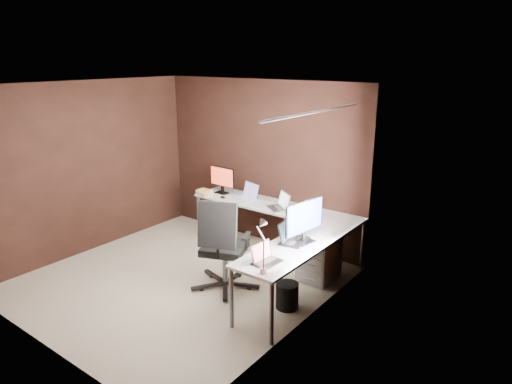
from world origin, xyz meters
TOP-DOWN VIEW (x-y plane):
  - room at (0.34, 0.07)m, footprint 3.60×3.60m
  - desk at (0.84, 1.04)m, footprint 2.65×2.25m
  - drawer_pedestal at (1.43, 1.15)m, footprint 0.42×0.50m
  - monitor_left at (-0.54, 1.52)m, footprint 0.49×0.15m
  - monitor_right at (1.52, 0.58)m, footprint 0.18×0.62m
  - laptop_white at (-0.04, 1.54)m, footprint 0.40×0.33m
  - laptop_silver at (0.62, 1.42)m, footprint 0.44×0.41m
  - laptop_black_big at (1.39, 0.51)m, footprint 0.33×0.42m
  - laptop_black_small at (1.48, -0.13)m, footprint 0.24×0.32m
  - book_stack at (-0.73, 1.30)m, footprint 0.27×0.23m
  - mouse_left at (-0.35, 1.30)m, footprint 0.11×0.08m
  - mouse_corner at (0.93, 1.40)m, footprint 0.09×0.07m
  - desk_lamp at (1.55, -0.29)m, footprint 0.18×0.21m
  - office_chair at (0.60, 0.21)m, footprint 0.67×0.71m
  - wastebasket at (1.50, 0.28)m, footprint 0.33×0.33m

SIDE VIEW (x-z plane):
  - wastebasket at x=1.50m, z-range 0.00..0.31m
  - drawer_pedestal at x=1.43m, z-range 0.00..0.60m
  - office_chair at x=0.60m, z-range -0.25..0.95m
  - desk at x=0.84m, z-range 0.31..1.04m
  - mouse_corner at x=0.93m, z-range 0.73..0.76m
  - mouse_left at x=-0.35m, z-range 0.73..0.77m
  - book_stack at x=-0.73m, z-range 0.73..0.80m
  - laptop_black_small at x=1.48m, z-range 0.67..0.88m
  - laptop_white at x=-0.04m, z-range 0.67..0.89m
  - laptop_silver at x=0.62m, z-range 0.66..0.90m
  - laptop_black_big at x=1.39m, z-range 0.66..0.91m
  - monitor_left at x=-0.54m, z-range 0.76..1.18m
  - monitor_right at x=1.52m, z-range 0.76..1.27m
  - desk_lamp at x=1.55m, z-range 0.80..1.33m
  - room at x=0.34m, z-range 0.03..2.53m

